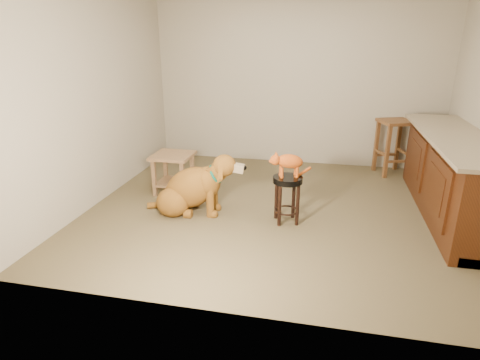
% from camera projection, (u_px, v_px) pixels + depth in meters
% --- Properties ---
extents(floor, '(4.50, 4.00, 0.01)m').
position_uv_depth(floor, '(279.00, 209.00, 4.84)').
color(floor, brown).
rests_on(floor, ground).
extents(room_shell, '(4.54, 4.04, 2.62)m').
position_uv_depth(room_shell, '(284.00, 65.00, 4.27)').
color(room_shell, '#A19881').
rests_on(room_shell, ground).
extents(cabinet_run, '(0.70, 2.56, 0.94)m').
position_uv_depth(cabinet_run, '(453.00, 178.00, 4.58)').
color(cabinet_run, '#3E1D0B').
rests_on(cabinet_run, ground).
extents(padded_stool, '(0.34, 0.34, 0.53)m').
position_uv_depth(padded_stool, '(287.00, 190.00, 4.40)').
color(padded_stool, black).
rests_on(padded_stool, ground).
extents(wood_stool, '(0.57, 0.57, 0.82)m').
position_uv_depth(wood_stool, '(393.00, 146.00, 5.96)').
color(wood_stool, brown).
rests_on(wood_stool, ground).
extents(side_table, '(0.51, 0.51, 0.52)m').
position_uv_depth(side_table, '(173.00, 167.00, 5.27)').
color(side_table, brown).
rests_on(side_table, ground).
extents(golden_retriever, '(1.22, 0.62, 0.77)m').
position_uv_depth(golden_retriever, '(192.00, 189.00, 4.68)').
color(golden_retriever, brown).
rests_on(golden_retriever, ground).
extents(tabby_kitten, '(0.45, 0.29, 0.31)m').
position_uv_depth(tabby_kitten, '(287.00, 162.00, 4.29)').
color(tabby_kitten, '#A44210').
rests_on(tabby_kitten, padded_stool).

